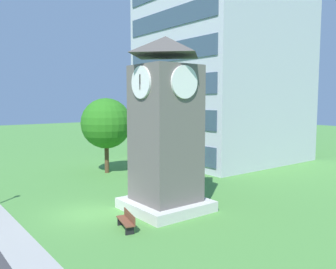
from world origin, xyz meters
TOP-DOWN VIEW (x-y plane):
  - ground_plane at (0.00, 0.00)m, footprint 160.00×160.00m
  - kerb_strip at (0.00, -4.37)m, footprint 120.00×1.60m
  - office_building at (-8.96, 20.35)m, footprint 14.28×14.89m
  - clock_tower at (2.13, 4.09)m, footprint 4.43×4.43m
  - park_bench at (3.56, 0.54)m, footprint 1.86×0.91m
  - tree_streetside at (-9.69, 6.38)m, footprint 4.51×4.51m

SIDE VIEW (x-z plane):
  - ground_plane at x=0.00m, z-range 0.00..0.00m
  - kerb_strip at x=0.00m, z-range 0.00..0.01m
  - park_bench at x=3.56m, z-range 0.02..0.90m
  - tree_streetside at x=-9.69m, z-range 1.10..7.85m
  - clock_tower at x=2.13m, z-range -0.55..9.66m
  - office_building at x=-8.96m, z-range 0.00..19.20m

